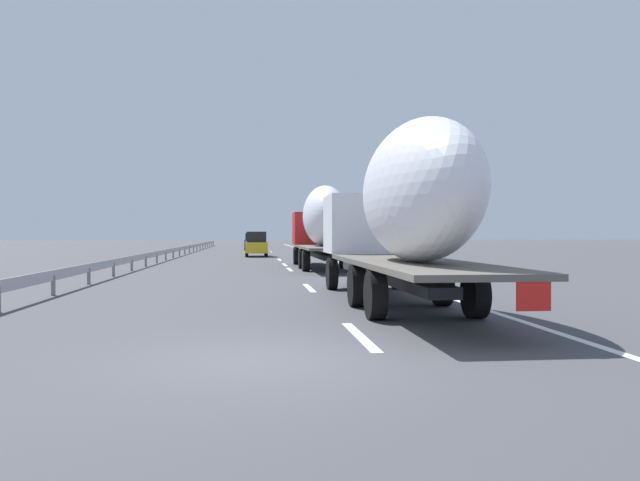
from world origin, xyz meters
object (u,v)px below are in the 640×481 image
object	(u,v)px
truck_lead	(322,223)
car_yellow_coupe	(256,244)
car_red_compact	(254,240)
car_white_van	(252,240)
road_sign	(331,229)
truck_trailing	(403,208)
car_blue_sedan	(253,242)

from	to	relation	value
truck_lead	car_yellow_coupe	bearing A→B (deg)	10.94
car_yellow_coupe	car_red_compact	bearing A→B (deg)	0.01
truck_lead	car_white_van	distance (m)	55.67
car_yellow_coupe	road_sign	size ratio (longest dim) A/B	1.39
truck_trailing	car_red_compact	bearing A→B (deg)	2.27
road_sign	car_blue_sedan	bearing A→B (deg)	21.13
truck_trailing	car_red_compact	size ratio (longest dim) A/B	3.00
truck_trailing	car_yellow_coupe	size ratio (longest dim) A/B	3.03
truck_trailing	car_red_compact	xyz separation A→B (m)	(85.06, 3.37, -1.56)
car_red_compact	car_blue_sedan	world-z (taller)	car_blue_sedan
car_white_van	road_sign	world-z (taller)	road_sign
car_red_compact	car_yellow_coupe	size ratio (longest dim) A/B	1.01
car_blue_sedan	car_yellow_coupe	size ratio (longest dim) A/B	0.89
truck_lead	truck_trailing	size ratio (longest dim) A/B	0.92
car_white_van	road_sign	size ratio (longest dim) A/B	1.44
car_red_compact	car_white_van	world-z (taller)	car_white_van
car_white_van	car_blue_sedan	bearing A→B (deg)	-179.55
car_blue_sedan	truck_trailing	bearing A→B (deg)	-176.28
truck_trailing	car_blue_sedan	xyz separation A→B (m)	(55.86, 3.63, -1.54)
car_yellow_coupe	road_sign	bearing A→B (deg)	-64.70
truck_trailing	truck_lead	bearing A→B (deg)	-0.00
truck_lead	truck_trailing	distance (m)	18.00
car_red_compact	car_yellow_coupe	bearing A→B (deg)	-179.99
truck_trailing	car_yellow_coupe	xyz separation A→B (m)	(35.39, 3.36, -1.48)
car_white_van	car_yellow_coupe	bearing A→B (deg)	-179.38
truck_lead	car_white_van	size ratio (longest dim) A/B	2.68
car_yellow_coupe	truck_trailing	bearing A→B (deg)	-174.58
road_sign	car_white_van	bearing A→B (deg)	11.08
car_white_van	truck_trailing	bearing A→B (deg)	-177.07
car_yellow_coupe	truck_lead	bearing A→B (deg)	-169.06
car_red_compact	road_sign	world-z (taller)	road_sign
truck_lead	road_sign	bearing A→B (deg)	-8.62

